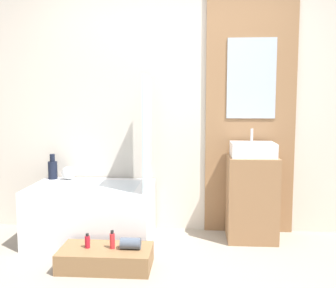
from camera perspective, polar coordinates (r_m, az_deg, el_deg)
wall_tiled_back at (r=3.98m, az=0.90°, el=6.01°), size 4.20×0.06×2.60m
wall_wood_accent at (r=3.96m, az=11.90°, el=6.08°), size 0.88×0.04×2.60m
bathtub at (r=3.84m, az=-10.96°, el=-9.73°), size 1.13×0.73×0.53m
glass_shower_screen at (r=3.55m, az=-3.06°, el=1.71°), size 0.01×0.58×1.02m
wooden_step_bench at (r=3.29m, az=-9.02°, el=-16.01°), size 0.73×0.38×0.16m
vanity_cabinet at (r=3.85m, az=12.03°, el=-7.69°), size 0.46×0.42×0.80m
sink at (r=3.77m, az=12.20°, el=-0.79°), size 0.41×0.33×0.26m
vase_tall_dark at (r=4.15m, az=-16.39°, el=-3.47°), size 0.09×0.09×0.25m
vase_round_light at (r=4.08m, az=-14.26°, el=-4.09°), size 0.13×0.13×0.13m
bottle_soap_primary at (r=3.28m, az=-11.61°, el=-13.68°), size 0.04×0.04×0.12m
bottle_soap_secondary at (r=3.22m, az=-8.09°, el=-13.68°), size 0.04×0.04×0.15m
towel_roll at (r=3.21m, az=-5.46°, el=-14.17°), size 0.16×0.09×0.09m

